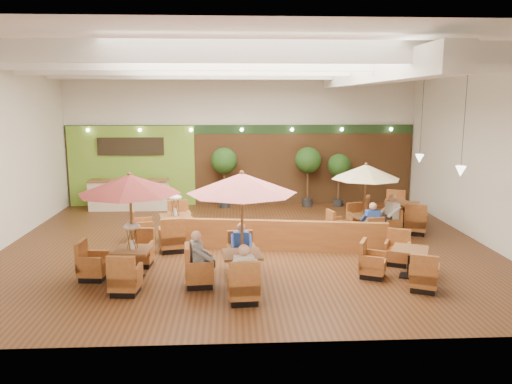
{
  "coord_description": "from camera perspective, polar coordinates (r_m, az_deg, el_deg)",
  "views": [
    {
      "loc": [
        -0.44,
        -14.13,
        4.21
      ],
      "look_at": [
        0.3,
        0.5,
        1.5
      ],
      "focal_mm": 35.0,
      "sensor_mm": 36.0,
      "label": 1
    }
  ],
  "objects": [
    {
      "name": "topiary_2",
      "position": [
        20.07,
        9.48,
        2.8
      ],
      "size": [
        0.91,
        0.91,
        2.12
      ],
      "color": "black",
      "rests_on": "ground"
    },
    {
      "name": "room",
      "position": [
        15.37,
        -0.33,
        8.32
      ],
      "size": [
        14.04,
        14.0,
        5.52
      ],
      "color": "#381E0F",
      "rests_on": "ground"
    },
    {
      "name": "service_counter",
      "position": [
        19.96,
        -14.29,
        -0.31
      ],
      "size": [
        3.0,
        0.75,
        1.18
      ],
      "color": "beige",
      "rests_on": "ground"
    },
    {
      "name": "table_4",
      "position": [
        12.6,
        15.99,
        -7.86
      ],
      "size": [
        1.82,
        2.58,
        0.9
      ],
      "rotation": [
        0.0,
        0.0,
        -0.43
      ],
      "color": "brown",
      "rests_on": "ground"
    },
    {
      "name": "diner_2",
      "position": [
        11.46,
        -6.52,
        -7.01
      ],
      "size": [
        0.4,
        0.45,
        0.86
      ],
      "rotation": [
        0.0,
        0.0,
        4.92
      ],
      "color": "gray",
      "rests_on": "ground"
    },
    {
      "name": "topiary_1",
      "position": [
        19.82,
        5.97,
        3.38
      ],
      "size": [
        1.03,
        1.03,
        2.39
      ],
      "color": "black",
      "rests_on": "ground"
    },
    {
      "name": "table_5",
      "position": [
        17.48,
        15.68,
        -2.57
      ],
      "size": [
        2.04,
        2.9,
        1.01
      ],
      "rotation": [
        0.0,
        0.0,
        -0.4
      ],
      "color": "brown",
      "rests_on": "ground"
    },
    {
      "name": "diner_0",
      "position": [
        10.52,
        -1.46,
        -8.63
      ],
      "size": [
        0.44,
        0.38,
        0.83
      ],
      "rotation": [
        0.0,
        0.0,
        0.2
      ],
      "color": "white",
      "rests_on": "ground"
    },
    {
      "name": "table_1",
      "position": [
        11.15,
        -1.96,
        -1.36
      ],
      "size": [
        2.56,
        2.65,
        2.68
      ],
      "rotation": [
        0.0,
        0.0,
        0.09
      ],
      "color": "brown",
      "rests_on": "ground"
    },
    {
      "name": "diner_4",
      "position": [
        16.17,
        15.15,
        -2.13
      ],
      "size": [
        0.42,
        0.47,
        0.86
      ],
      "rotation": [
        0.0,
        0.0,
        1.86
      ],
      "color": "white",
      "rests_on": "ground"
    },
    {
      "name": "booth_divider",
      "position": [
        14.16,
        2.12,
        -4.98
      ],
      "size": [
        6.26,
        1.11,
        0.87
      ],
      "primitive_type": "cube",
      "rotation": [
        0.0,
        0.0,
        -0.15
      ],
      "color": "brown",
      "rests_on": "ground"
    },
    {
      "name": "diner_1",
      "position": [
        12.39,
        -1.7,
        -5.76
      ],
      "size": [
        0.37,
        0.29,
        0.76
      ],
      "rotation": [
        0.0,
        0.0,
        3.14
      ],
      "color": "#294EB4",
      "rests_on": "ground"
    },
    {
      "name": "table_2",
      "position": [
        15.77,
        12.38,
        0.71
      ],
      "size": [
        2.34,
        2.34,
        2.32
      ],
      "rotation": [
        0.0,
        0.0,
        0.22
      ],
      "color": "brown",
      "rests_on": "ground"
    },
    {
      "name": "table_3",
      "position": [
        15.24,
        -10.16,
        -3.93
      ],
      "size": [
        1.95,
        2.82,
        1.58
      ],
      "rotation": [
        0.0,
        0.0,
        0.22
      ],
      "color": "brown",
      "rests_on": "ground"
    },
    {
      "name": "diner_3",
      "position": [
        15.14,
        13.09,
        -2.98
      ],
      "size": [
        0.4,
        0.33,
        0.8
      ],
      "rotation": [
        0.0,
        0.0,
        0.08
      ],
      "color": "#294EB4",
      "rests_on": "ground"
    },
    {
      "name": "table_0",
      "position": [
        11.96,
        -14.43,
        -1.26
      ],
      "size": [
        2.47,
        2.55,
        2.58
      ],
      "rotation": [
        0.0,
        0.0,
        -0.09
      ],
      "color": "brown",
      "rests_on": "ground"
    },
    {
      "name": "topiary_0",
      "position": [
        19.58,
        -3.66,
        3.32
      ],
      "size": [
        1.03,
        1.03,
        2.38
      ],
      "color": "black",
      "rests_on": "ground"
    }
  ]
}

